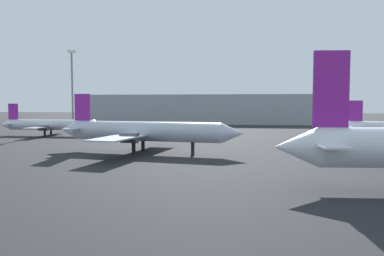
# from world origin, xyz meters

# --- Properties ---
(airplane_distant) EXTENTS (30.94, 24.52, 9.31)m
(airplane_distant) POSITION_xyz_m (-11.30, 44.08, 3.37)
(airplane_distant) COLOR #B2BCCC
(airplane_distant) RESTS_ON ground_plane
(airplane_far_right) EXTENTS (26.59, 16.75, 7.71)m
(airplane_far_right) POSITION_xyz_m (-41.63, 71.39, 2.62)
(airplane_far_right) COLOR silver
(airplane_far_right) RESTS_ON ground_plane
(light_mast_left) EXTENTS (2.40, 0.50, 22.96)m
(light_mast_left) POSITION_xyz_m (-44.63, 89.37, 12.78)
(light_mast_left) COLOR slate
(light_mast_left) RESTS_ON ground_plane
(terminal_building) EXTENTS (88.86, 26.59, 11.05)m
(terminal_building) POSITION_xyz_m (-12.72, 136.90, 5.52)
(terminal_building) COLOR #999EA3
(terminal_building) RESTS_ON ground_plane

